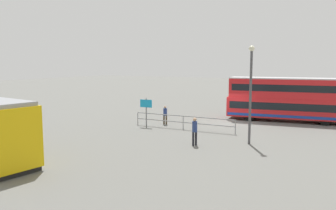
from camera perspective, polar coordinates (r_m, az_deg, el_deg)
The scene contains 7 objects.
ground_plane at distance 31.14m, azimuth 10.22°, elevation -2.87°, with size 160.00×160.00×0.00m, color slate.
double_decker_bus at distance 33.05m, azimuth 19.11°, elevation 0.89°, with size 11.00×4.00×3.89m.
pedestrian_near_railing at distance 29.72m, azimuth -0.46°, elevation -1.45°, with size 0.36×0.35×1.59m.
pedestrian_crossing at distance 22.35m, azimuth 4.36°, elevation -3.97°, with size 0.43×0.43×1.79m.
pedestrian_railing at distance 27.67m, azimuth 2.49°, elevation -2.44°, with size 8.53×0.32×1.08m.
info_sign at distance 28.77m, azimuth -3.58°, elevation -0.35°, with size 1.05×0.16×2.33m.
street_lamp at distance 22.91m, azimuth 13.29°, elevation 2.91°, with size 0.36×0.36×6.31m.
Camera 1 is at (-9.88, 29.04, 5.31)m, focal length 37.50 mm.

